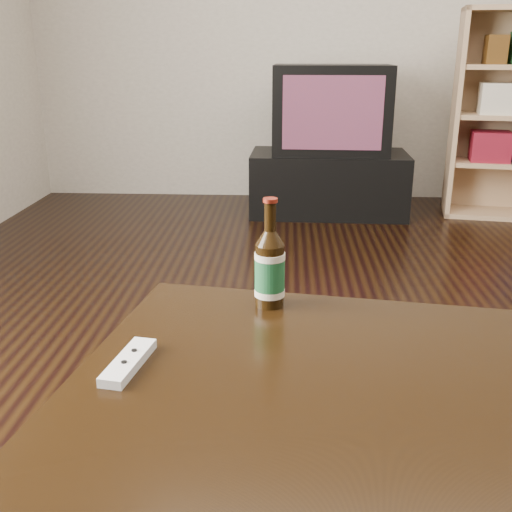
{
  "coord_description": "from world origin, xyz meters",
  "views": [
    {
      "loc": [
        -0.7,
        -1.41,
        1.04
      ],
      "look_at": [
        -0.76,
        -0.2,
        0.62
      ],
      "focal_mm": 42.0,
      "sensor_mm": 36.0,
      "label": 1
    }
  ],
  "objects_px": {
    "coffee_table": "(466,436)",
    "remote": "(129,362)",
    "beer_bottle": "(270,269)",
    "bookshelf": "(508,112)",
    "tv_stand": "(328,183)",
    "tv": "(331,110)"
  },
  "relations": [
    {
      "from": "tv_stand",
      "to": "remote",
      "type": "bearing_deg",
      "value": -98.98
    },
    {
      "from": "beer_bottle",
      "to": "remote",
      "type": "distance_m",
      "value": 0.38
    },
    {
      "from": "tv",
      "to": "bookshelf",
      "type": "relative_size",
      "value": 0.58
    },
    {
      "from": "tv_stand",
      "to": "tv",
      "type": "distance_m",
      "value": 0.48
    },
    {
      "from": "beer_bottle",
      "to": "coffee_table",
      "type": "bearing_deg",
      "value": -47.55
    },
    {
      "from": "tv_stand",
      "to": "bookshelf",
      "type": "bearing_deg",
      "value": 2.58
    },
    {
      "from": "coffee_table",
      "to": "remote",
      "type": "xyz_separation_m",
      "value": [
        -0.58,
        0.08,
        0.08
      ]
    },
    {
      "from": "tv",
      "to": "coffee_table",
      "type": "xyz_separation_m",
      "value": [
        0.03,
        -3.07,
        -0.24
      ]
    },
    {
      "from": "tv_stand",
      "to": "coffee_table",
      "type": "bearing_deg",
      "value": -88.02
    },
    {
      "from": "beer_bottle",
      "to": "tv",
      "type": "bearing_deg",
      "value": 83.45
    },
    {
      "from": "bookshelf",
      "to": "coffee_table",
      "type": "height_order",
      "value": "bookshelf"
    },
    {
      "from": "tv_stand",
      "to": "remote",
      "type": "relative_size",
      "value": 6.17
    },
    {
      "from": "tv",
      "to": "beer_bottle",
      "type": "distance_m",
      "value": 2.72
    },
    {
      "from": "coffee_table",
      "to": "remote",
      "type": "height_order",
      "value": "remote"
    },
    {
      "from": "coffee_table",
      "to": "bookshelf",
      "type": "bearing_deg",
      "value": 70.54
    },
    {
      "from": "coffee_table",
      "to": "tv",
      "type": "bearing_deg",
      "value": 90.47
    },
    {
      "from": "beer_bottle",
      "to": "remote",
      "type": "xyz_separation_m",
      "value": [
        -0.24,
        -0.29,
        -0.08
      ]
    },
    {
      "from": "bookshelf",
      "to": "remote",
      "type": "height_order",
      "value": "bookshelf"
    },
    {
      "from": "tv_stand",
      "to": "remote",
      "type": "height_order",
      "value": "remote"
    },
    {
      "from": "coffee_table",
      "to": "remote",
      "type": "relative_size",
      "value": 8.8
    },
    {
      "from": "remote",
      "to": "coffee_table",
      "type": "bearing_deg",
      "value": 1.57
    },
    {
      "from": "bookshelf",
      "to": "coffee_table",
      "type": "relative_size",
      "value": 0.89
    }
  ]
}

